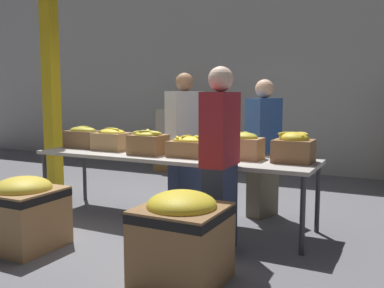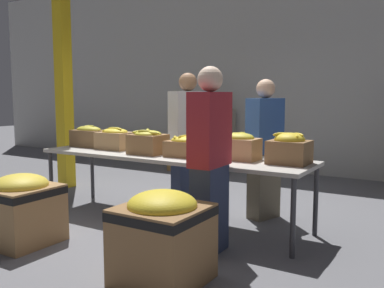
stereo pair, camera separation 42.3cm
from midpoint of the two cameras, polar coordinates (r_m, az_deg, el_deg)
name	(u,v)px [view 1 (the left image)]	position (r m, az deg, el deg)	size (l,w,h in m)	color
ground_plane	(171,221)	(5.05, -5.28, -10.25)	(30.00, 30.00, 0.00)	slate
wall_back	(269,66)	(8.30, 8.78, 10.26)	(16.00, 0.08, 4.00)	#B7B7B2
sorting_table	(170,159)	(4.89, -5.37, -1.97)	(3.29, 0.85, 0.78)	beige
banana_box_0	(83,137)	(5.72, -16.40, 0.88)	(0.45, 0.27, 0.29)	olive
banana_box_1	(112,139)	(5.40, -12.88, 0.62)	(0.42, 0.32, 0.28)	tan
banana_box_2	(148,142)	(4.93, -8.30, 0.25)	(0.40, 0.33, 0.29)	olive
banana_box_3	(189,146)	(4.69, -2.97, -0.33)	(0.45, 0.29, 0.25)	olive
banana_box_4	(243,145)	(4.55, 4.13, -0.19)	(0.41, 0.31, 0.30)	tan
banana_box_5	(294,147)	(4.39, 10.75, -0.43)	(0.39, 0.35, 0.32)	olive
volunteer_0	(263,149)	(5.12, 7.17, -0.70)	(0.35, 0.49, 1.64)	#6B604C
volunteer_1	(220,161)	(3.92, 0.68, -2.35)	(0.24, 0.47, 1.72)	#2D3856
volunteer_2	(185,141)	(5.50, -3.18, 0.35)	(0.39, 0.52, 1.74)	#2D3856
donation_bin_0	(24,210)	(4.50, -24.05, -8.12)	(0.63, 0.63, 0.69)	#A37A4C
donation_bin_1	(182,235)	(3.39, -5.02, -12.01)	(0.64, 0.64, 0.73)	olive
support_pillar	(50,59)	(6.95, -20.09, 10.65)	(0.20, 0.20, 4.00)	gold
pallet_stack_0	(189,140)	(8.33, -1.87, 0.51)	(1.02, 1.02, 1.17)	olive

